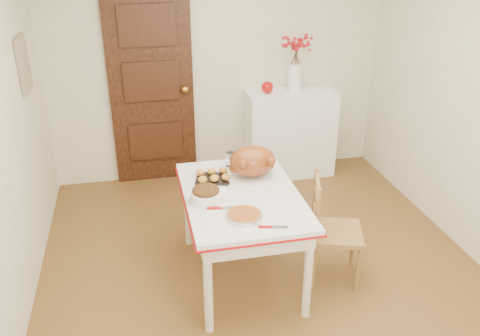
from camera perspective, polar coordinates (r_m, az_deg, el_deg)
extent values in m
cube|color=brown|center=(4.05, 2.96, -12.29)|extent=(3.50, 4.00, 0.00)
cube|color=silver|center=(5.30, -2.52, 12.03)|extent=(3.50, 0.00, 2.50)
cube|color=black|center=(5.26, -10.04, 9.08)|extent=(0.85, 0.06, 2.06)
cube|color=tan|center=(4.47, -23.40, 10.77)|extent=(0.03, 0.35, 0.45)
cube|color=white|center=(5.50, 5.65, 3.95)|extent=(0.94, 0.42, 0.94)
sphere|color=#A8090B|center=(5.26, 3.13, 9.15)|extent=(0.12, 0.12, 0.12)
cylinder|color=#944617|center=(3.35, 0.50, -5.32)|extent=(0.25, 0.25, 0.05)
cylinder|color=white|center=(4.05, -1.12, 1.01)|extent=(0.08, 0.08, 0.12)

